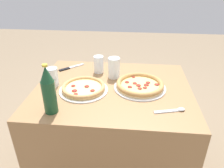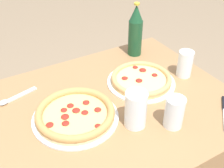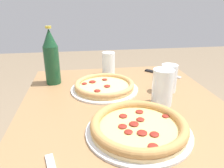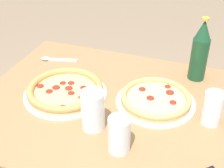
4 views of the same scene
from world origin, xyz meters
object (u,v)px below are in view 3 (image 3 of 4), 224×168
pizza_margherita (104,86)px  glass_water (169,80)px  knife (161,73)px  beer_bottle (51,57)px  glass_cola (109,65)px  pizza_salami (139,127)px  glass_mango_juice (162,89)px

pizza_margherita → glass_water: (-0.05, -0.28, 0.04)m
glass_water → knife: 0.24m
glass_water → beer_bottle: 0.55m
beer_bottle → knife: size_ratio=1.64×
glass_water → pizza_margherita: bearing=79.0°
glass_cola → beer_bottle: (-0.08, 0.28, 0.07)m
pizza_salami → glass_cola: size_ratio=2.67×
glass_mango_juice → beer_bottle: size_ratio=0.52×
glass_water → glass_mango_juice: size_ratio=0.86×
pizza_margherita → beer_bottle: beer_bottle is taller
pizza_salami → pizza_margherita: bearing=10.8°
beer_bottle → glass_water: bearing=-108.9°
glass_cola → knife: bearing=-96.7°
beer_bottle → glass_cola: bearing=-73.4°
pizza_margherita → glass_mango_juice: 0.27m
pizza_margherita → glass_cola: 0.22m
glass_mango_juice → glass_cola: bearing=22.9°
pizza_margherita → beer_bottle: 0.29m
glass_mango_juice → pizza_salami: bearing=141.9°
beer_bottle → knife: (0.05, -0.57, -0.13)m
glass_mango_juice → glass_cola: size_ratio=1.16×
pizza_margherita → glass_cola: bearing=-12.7°
pizza_salami → glass_mango_juice: (0.18, -0.14, 0.04)m
glass_water → knife: bearing=-12.6°
pizza_salami → pizza_margherita: (0.35, 0.07, -0.00)m
glass_mango_juice → glass_cola: (0.38, 0.16, -0.01)m
glass_water → glass_cola: 0.35m
glass_cola → beer_bottle: beer_bottle is taller
glass_mango_juice → knife: bearing=-19.8°
pizza_salami → pizza_margherita: pizza_salami is taller
pizza_salami → knife: (0.52, -0.26, -0.02)m
glass_water → knife: (0.23, -0.05, -0.05)m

